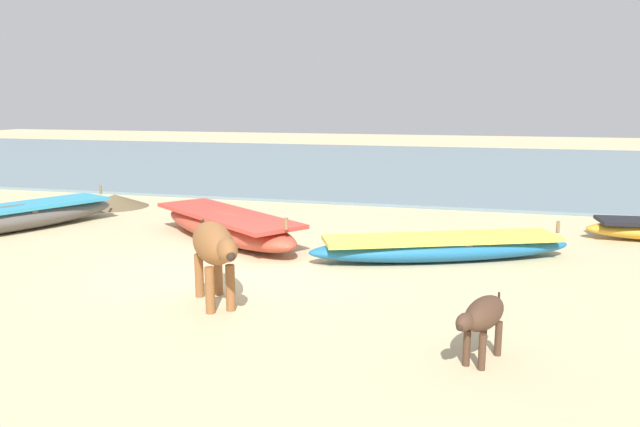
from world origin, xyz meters
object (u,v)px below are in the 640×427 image
fishing_boat_6 (227,226)px  cow_adult_brown (214,247)px  fishing_boat_1 (442,247)px  fishing_boat_3 (9,218)px  calf_near_dark (483,317)px

fishing_boat_6 → cow_adult_brown: bearing=-32.4°
fishing_boat_1 → fishing_boat_3: size_ratio=0.96×
fishing_boat_3 → calf_near_dark: bearing=-89.3°
fishing_boat_6 → fishing_boat_1: bearing=30.5°
cow_adult_brown → calf_near_dark: 3.49m
fishing_boat_1 → fishing_boat_6: bearing=151.5°
calf_near_dark → fishing_boat_3: bearing=-90.8°
fishing_boat_3 → cow_adult_brown: 6.75m
cow_adult_brown → fishing_boat_3: bearing=-154.1°
fishing_boat_1 → calf_near_dark: (0.68, -3.93, 0.25)m
calf_near_dark → fishing_boat_6: bearing=-110.5°
fishing_boat_1 → cow_adult_brown: cow_adult_brown is taller
fishing_boat_1 → fishing_boat_6: 4.08m
fishing_boat_1 → fishing_boat_3: bearing=156.9°
fishing_boat_1 → cow_adult_brown: (-2.68, -3.05, 0.55)m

